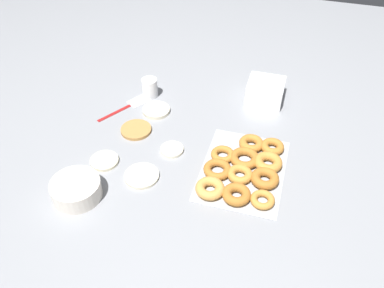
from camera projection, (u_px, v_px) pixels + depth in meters
name	position (u px, v px, depth m)	size (l,w,h in m)	color
ground_plane	(177.00, 142.00, 1.53)	(3.00, 3.00, 0.00)	gray
pancake_0	(142.00, 176.00, 1.39)	(0.12, 0.12, 0.01)	beige
pancake_1	(136.00, 130.00, 1.57)	(0.12, 0.12, 0.01)	#B27F42
pancake_2	(156.00, 110.00, 1.66)	(0.11, 0.11, 0.02)	beige
pancake_3	(104.00, 161.00, 1.44)	(0.10, 0.10, 0.01)	beige
pancake_4	(172.00, 150.00, 1.49)	(0.08, 0.08, 0.01)	silver
donut_tray	(244.00, 169.00, 1.40)	(0.38, 0.28, 0.04)	#ADAFB5
batter_bowl	(76.00, 189.00, 1.31)	(0.16, 0.16, 0.06)	silver
container_stack	(265.00, 91.00, 1.70)	(0.14, 0.15, 0.09)	white
paper_cup	(150.00, 88.00, 1.72)	(0.07, 0.07, 0.08)	white
spatula	(137.00, 102.00, 1.71)	(0.26, 0.18, 0.01)	maroon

